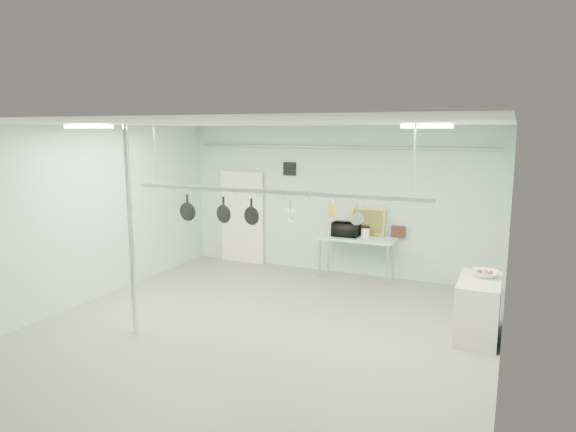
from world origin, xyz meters
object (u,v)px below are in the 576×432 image
at_px(chrome_pole, 130,232).
at_px(microwave, 346,229).
at_px(fruit_bowl, 485,274).
at_px(skillet_mid, 224,209).
at_px(skillet_right, 251,211).
at_px(side_cabinet, 478,308).
at_px(pot_rack, 270,190).
at_px(prep_table, 357,241).
at_px(skillet_left, 187,207).
at_px(coffee_canister, 365,233).

distance_m(chrome_pole, microwave, 4.70).
xyz_separation_m(fruit_bowl, skillet_mid, (-3.82, -1.28, 0.94)).
distance_m(chrome_pole, skillet_right, 1.84).
distance_m(side_cabinet, pot_rack, 3.62).
distance_m(prep_table, skillet_left, 3.94).
bearing_deg(prep_table, microwave, -177.76).
xyz_separation_m(fruit_bowl, skillet_right, (-3.32, -1.28, 0.94)).
bearing_deg(prep_table, skillet_mid, -110.23).
relative_size(chrome_pole, microwave, 5.83).
height_order(fruit_bowl, skillet_mid, skillet_mid).
relative_size(side_cabinet, skillet_left, 2.84).
height_order(microwave, skillet_mid, skillet_mid).
distance_m(coffee_canister, skillet_left, 4.00).
distance_m(microwave, skillet_right, 3.43).
height_order(prep_table, pot_rack, pot_rack).
bearing_deg(microwave, coffee_canister, -177.21).
relative_size(coffee_canister, fruit_bowl, 0.52).
height_order(prep_table, skillet_mid, skillet_mid).
bearing_deg(pot_rack, microwave, 87.19).
xyz_separation_m(chrome_pole, skillet_left, (0.41, 0.90, 0.27)).
height_order(microwave, skillet_right, skillet_right).
bearing_deg(chrome_pole, skillet_left, 65.62).
height_order(pot_rack, skillet_right, pot_rack).
relative_size(chrome_pole, pot_rack, 0.67).
bearing_deg(fruit_bowl, coffee_canister, 140.15).
height_order(fruit_bowl, skillet_right, skillet_right).
distance_m(coffee_canister, fruit_bowl, 3.17).
xyz_separation_m(coffee_canister, skillet_left, (-2.06, -3.31, 0.86)).
height_order(coffee_canister, fruit_bowl, coffee_canister).
bearing_deg(coffee_canister, microwave, -176.81).
distance_m(coffee_canister, skillet_right, 3.54).
xyz_separation_m(microwave, fruit_bowl, (2.84, -2.01, -0.11)).
distance_m(side_cabinet, microwave, 3.60).
relative_size(microwave, skillet_mid, 1.40).
bearing_deg(side_cabinet, skillet_right, -161.41).
bearing_deg(skillet_left, coffee_canister, 59.41).
relative_size(microwave, fruit_bowl, 1.38).
relative_size(microwave, coffee_canister, 2.64).
bearing_deg(skillet_mid, prep_table, 82.49).
relative_size(chrome_pole, coffee_canister, 15.39).
relative_size(prep_table, coffee_canister, 7.69).
height_order(pot_rack, skillet_left, pot_rack).
bearing_deg(chrome_pole, coffee_canister, 59.61).
height_order(coffee_canister, skillet_mid, skillet_mid).
bearing_deg(skillet_left, skillet_right, 1.32).
bearing_deg(prep_table, pot_rack, -96.91).
distance_m(chrome_pole, coffee_canister, 4.92).
xyz_separation_m(pot_rack, fruit_bowl, (3.00, 1.28, -1.28)).
xyz_separation_m(prep_table, coffee_canister, (0.17, 0.01, 0.18)).
bearing_deg(prep_table, chrome_pole, -118.71).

